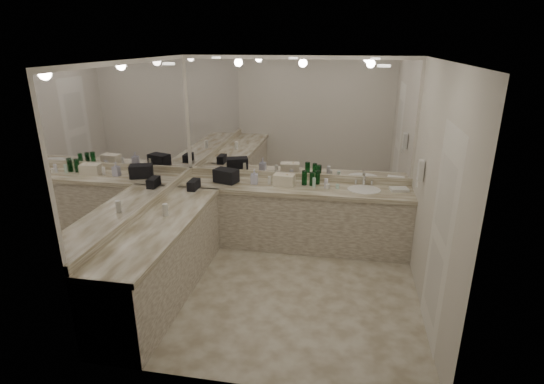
% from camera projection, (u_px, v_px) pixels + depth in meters
% --- Properties ---
extents(floor, '(3.20, 3.20, 0.00)m').
position_uv_depth(floor, '(279.00, 290.00, 5.02)').
color(floor, beige).
rests_on(floor, ground).
extents(ceiling, '(3.20, 3.20, 0.00)m').
position_uv_depth(ceiling, '(281.00, 60.00, 4.14)').
color(ceiling, white).
rests_on(ceiling, floor).
extents(wall_back, '(3.20, 0.02, 2.60)m').
position_uv_depth(wall_back, '(297.00, 152.00, 5.97)').
color(wall_back, beige).
rests_on(wall_back, floor).
extents(wall_left, '(0.02, 3.00, 2.60)m').
position_uv_depth(wall_left, '(142.00, 178.00, 4.84)').
color(wall_left, beige).
rests_on(wall_left, floor).
extents(wall_right, '(0.02, 3.00, 2.60)m').
position_uv_depth(wall_right, '(435.00, 195.00, 4.31)').
color(wall_right, beige).
rests_on(wall_right, floor).
extents(vanity_back_base, '(3.20, 0.60, 0.84)m').
position_uv_depth(vanity_back_base, '(293.00, 218.00, 5.99)').
color(vanity_back_base, beige).
rests_on(vanity_back_base, floor).
extents(vanity_back_top, '(3.20, 0.64, 0.06)m').
position_uv_depth(vanity_back_top, '(293.00, 188.00, 5.82)').
color(vanity_back_top, beige).
rests_on(vanity_back_top, vanity_back_base).
extents(vanity_left_base, '(0.60, 2.40, 0.84)m').
position_uv_depth(vanity_left_base, '(162.00, 261.00, 4.81)').
color(vanity_left_base, beige).
rests_on(vanity_left_base, floor).
extents(vanity_left_top, '(0.64, 2.42, 0.06)m').
position_uv_depth(vanity_left_top, '(160.00, 225.00, 4.66)').
color(vanity_left_top, beige).
rests_on(vanity_left_top, vanity_left_base).
extents(backsplash_back, '(3.20, 0.04, 0.10)m').
position_uv_depth(backsplash_back, '(296.00, 176.00, 6.07)').
color(backsplash_back, beige).
rests_on(backsplash_back, vanity_back_top).
extents(backsplash_left, '(0.04, 3.00, 0.10)m').
position_uv_depth(backsplash_left, '(146.00, 207.00, 4.96)').
color(backsplash_left, beige).
rests_on(backsplash_left, vanity_left_top).
extents(mirror_back, '(3.12, 0.01, 1.55)m').
position_uv_depth(mirror_back, '(297.00, 119.00, 5.79)').
color(mirror_back, white).
rests_on(mirror_back, wall_back).
extents(mirror_left, '(0.01, 2.92, 1.55)m').
position_uv_depth(mirror_left, '(138.00, 137.00, 4.68)').
color(mirror_left, white).
rests_on(mirror_left, wall_left).
extents(sink, '(0.44, 0.44, 0.03)m').
position_uv_depth(sink, '(364.00, 190.00, 5.67)').
color(sink, white).
rests_on(sink, vanity_back_top).
extents(faucet, '(0.24, 0.16, 0.14)m').
position_uv_depth(faucet, '(364.00, 180.00, 5.84)').
color(faucet, silver).
rests_on(faucet, vanity_back_top).
extents(wall_phone, '(0.06, 0.10, 0.24)m').
position_uv_depth(wall_phone, '(421.00, 171.00, 4.95)').
color(wall_phone, white).
rests_on(wall_phone, wall_right).
extents(door, '(0.02, 0.82, 2.10)m').
position_uv_depth(door, '(440.00, 239.00, 3.93)').
color(door, white).
rests_on(door, wall_right).
extents(black_toiletry_bag, '(0.37, 0.29, 0.18)m').
position_uv_depth(black_toiletry_bag, '(226.00, 176.00, 5.93)').
color(black_toiletry_bag, black).
rests_on(black_toiletry_bag, vanity_back_top).
extents(black_bag_spill, '(0.11, 0.24, 0.13)m').
position_uv_depth(black_bag_spill, '(194.00, 184.00, 5.67)').
color(black_bag_spill, black).
rests_on(black_bag_spill, vanity_left_top).
extents(cream_cosmetic_case, '(0.30, 0.20, 0.16)m').
position_uv_depth(cream_cosmetic_case, '(284.00, 180.00, 5.82)').
color(cream_cosmetic_case, beige).
rests_on(cream_cosmetic_case, vanity_back_top).
extents(hand_towel, '(0.26, 0.20, 0.04)m').
position_uv_depth(hand_towel, '(399.00, 189.00, 5.63)').
color(hand_towel, white).
rests_on(hand_towel, vanity_back_top).
extents(lotion_left, '(0.06, 0.06, 0.15)m').
position_uv_depth(lotion_left, '(165.00, 210.00, 4.81)').
color(lotion_left, white).
rests_on(lotion_left, vanity_left_top).
extents(soap_bottle_a, '(0.08, 0.08, 0.19)m').
position_uv_depth(soap_bottle_a, '(235.00, 176.00, 5.95)').
color(soap_bottle_a, beige).
rests_on(soap_bottle_a, vanity_back_top).
extents(soap_bottle_b, '(0.10, 0.10, 0.21)m').
position_uv_depth(soap_bottle_b, '(254.00, 177.00, 5.87)').
color(soap_bottle_b, '#B2B2CD').
rests_on(soap_bottle_b, vanity_back_top).
extents(soap_bottle_c, '(0.15, 0.15, 0.16)m').
position_uv_depth(soap_bottle_c, '(287.00, 180.00, 5.80)').
color(soap_bottle_c, '#E9C48B').
rests_on(soap_bottle_c, vanity_back_top).
extents(green_bottle_0, '(0.07, 0.07, 0.19)m').
position_uv_depth(green_bottle_0, '(312.00, 179.00, 5.81)').
color(green_bottle_0, '#0D4C1B').
rests_on(green_bottle_0, vanity_back_top).
extents(green_bottle_1, '(0.07, 0.07, 0.20)m').
position_uv_depth(green_bottle_1, '(304.00, 178.00, 5.83)').
color(green_bottle_1, '#0D4C1B').
rests_on(green_bottle_1, vanity_back_top).
extents(green_bottle_2, '(0.07, 0.07, 0.19)m').
position_uv_depth(green_bottle_2, '(317.00, 177.00, 5.87)').
color(green_bottle_2, '#0D4C1B').
rests_on(green_bottle_2, vanity_back_top).
extents(amenity_bottle_0, '(0.05, 0.05, 0.13)m').
position_uv_depth(amenity_bottle_0, '(326.00, 183.00, 5.71)').
color(amenity_bottle_0, silver).
rests_on(amenity_bottle_0, vanity_back_top).
extents(amenity_bottle_1, '(0.05, 0.05, 0.06)m').
position_uv_depth(amenity_bottle_1, '(337.00, 186.00, 5.70)').
color(amenity_bottle_1, silver).
rests_on(amenity_bottle_1, vanity_back_top).
extents(amenity_bottle_2, '(0.05, 0.05, 0.13)m').
position_uv_depth(amenity_bottle_2, '(314.00, 182.00, 5.75)').
color(amenity_bottle_2, silver).
rests_on(amenity_bottle_2, vanity_back_top).
extents(amenity_bottle_3, '(0.05, 0.05, 0.12)m').
position_uv_depth(amenity_bottle_3, '(270.00, 180.00, 5.86)').
color(amenity_bottle_3, white).
rests_on(amenity_bottle_3, vanity_back_top).
extents(amenity_bottle_4, '(0.06, 0.06, 0.07)m').
position_uv_depth(amenity_bottle_4, '(328.00, 186.00, 5.70)').
color(amenity_bottle_4, white).
rests_on(amenity_bottle_4, vanity_back_top).
extents(amenity_bottle_5, '(0.04, 0.04, 0.10)m').
position_uv_depth(amenity_bottle_5, '(220.00, 178.00, 6.00)').
color(amenity_bottle_5, silver).
rests_on(amenity_bottle_5, vanity_back_top).
extents(amenity_bottle_6, '(0.06, 0.06, 0.08)m').
position_uv_depth(amenity_bottle_6, '(288.00, 180.00, 5.92)').
color(amenity_bottle_6, silver).
rests_on(amenity_bottle_6, vanity_back_top).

